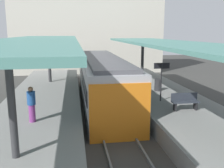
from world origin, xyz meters
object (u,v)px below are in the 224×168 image
Objects in this scene: passenger_mid_platform at (31,104)px; litter_bin at (158,85)px; commuter_train at (103,81)px; platform_sign at (161,73)px; platform_bench at (185,101)px.

litter_bin is at bearing 33.59° from passenger_mid_platform.
commuter_train is 4.27m from platform_sign.
commuter_train reaches higher than platform_bench.
passenger_mid_platform is (-6.77, -2.42, -0.80)m from platform_sign.
platform_bench is 4.32m from litter_bin.
passenger_mid_platform reaches higher than platform_bench.
platform_bench is 0.88× the size of passenger_mid_platform.
commuter_train is at bearing 174.05° from litter_bin.
platform_sign is 7.23m from passenger_mid_platform.
platform_bench is at bearing -69.84° from platform_sign.
commuter_train is 7.93× the size of passenger_mid_platform.
litter_bin is (0.04, 4.32, -0.06)m from platform_bench.
platform_sign reaches higher than passenger_mid_platform.
passenger_mid_platform is at bearing -125.26° from commuter_train.
platform_sign is at bearing -44.27° from commuter_train.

